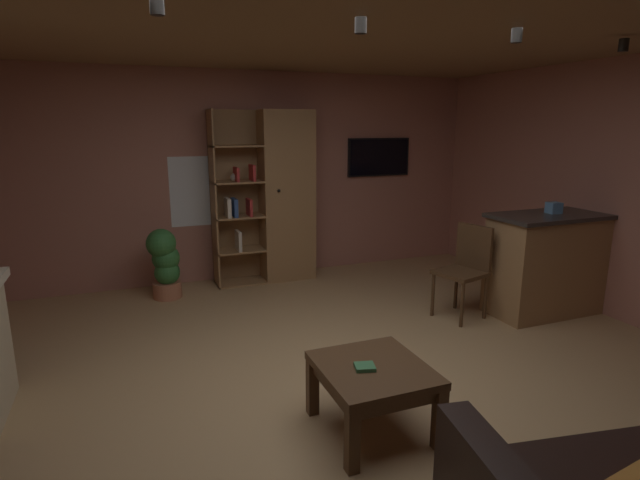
# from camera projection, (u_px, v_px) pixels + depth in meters

# --- Properties ---
(floor) EXTENTS (6.25, 6.18, 0.02)m
(floor) POSITION_uv_depth(u_px,v_px,m) (340.00, 396.00, 3.57)
(floor) COLOR tan
(floor) RESTS_ON ground
(wall_back) EXTENTS (6.37, 0.06, 2.52)m
(wall_back) POSITION_uv_depth(u_px,v_px,m) (239.00, 177.00, 6.12)
(wall_back) COLOR #AD7060
(wall_back) RESTS_ON ground
(ceiling) EXTENTS (6.25, 6.18, 0.02)m
(ceiling) POSITION_uv_depth(u_px,v_px,m) (344.00, 15.00, 3.00)
(ceiling) COLOR #8E6B47
(window_pane_back) EXTENTS (0.72, 0.01, 0.83)m
(window_pane_back) POSITION_uv_depth(u_px,v_px,m) (201.00, 191.00, 5.95)
(window_pane_back) COLOR white
(bookshelf_cabinet) EXTENTS (1.22, 0.41, 2.06)m
(bookshelf_cabinet) POSITION_uv_depth(u_px,v_px,m) (280.00, 197.00, 6.07)
(bookshelf_cabinet) COLOR #997047
(bookshelf_cabinet) RESTS_ON ground
(kitchen_bar_counter) EXTENTS (1.36, 0.61, 1.03)m
(kitchen_bar_counter) POSITION_uv_depth(u_px,v_px,m) (553.00, 263.00, 5.07)
(kitchen_bar_counter) COLOR #997047
(kitchen_bar_counter) RESTS_ON ground
(tissue_box) EXTENTS (0.13, 0.13, 0.11)m
(tissue_box) POSITION_uv_depth(u_px,v_px,m) (554.00, 208.00, 4.95)
(tissue_box) COLOR #598CBF
(tissue_box) RESTS_ON kitchen_bar_counter
(coffee_table) EXTENTS (0.65, 0.70, 0.44)m
(coffee_table) POSITION_uv_depth(u_px,v_px,m) (373.00, 379.00, 3.08)
(coffee_table) COLOR #4C331E
(coffee_table) RESTS_ON ground
(table_book_0) EXTENTS (0.14, 0.14, 0.02)m
(table_book_0) POSITION_uv_depth(u_px,v_px,m) (365.00, 367.00, 3.02)
(table_book_0) COLOR #387247
(table_book_0) RESTS_ON coffee_table
(dining_chair) EXTENTS (0.51, 0.51, 0.92)m
(dining_chair) POSITION_uv_depth(u_px,v_px,m) (466.00, 265.00, 4.94)
(dining_chair) COLOR #4C331E
(dining_chair) RESTS_ON ground
(potted_floor_plant) EXTENTS (0.35, 0.34, 0.79)m
(potted_floor_plant) POSITION_uv_depth(u_px,v_px,m) (165.00, 262.00, 5.48)
(potted_floor_plant) COLOR #B77051
(potted_floor_plant) RESTS_ON ground
(wall_mounted_tv) EXTENTS (0.89, 0.06, 0.50)m
(wall_mounted_tv) POSITION_uv_depth(u_px,v_px,m) (379.00, 157.00, 6.68)
(wall_mounted_tv) COLOR black
(track_light_spot_1) EXTENTS (0.07, 0.07, 0.09)m
(track_light_spot_1) POSITION_uv_depth(u_px,v_px,m) (157.00, 5.00, 2.43)
(track_light_spot_1) COLOR black
(track_light_spot_2) EXTENTS (0.07, 0.07, 0.09)m
(track_light_spot_2) POSITION_uv_depth(u_px,v_px,m) (361.00, 25.00, 2.91)
(track_light_spot_2) COLOR black
(track_light_spot_3) EXTENTS (0.07, 0.07, 0.09)m
(track_light_spot_3) POSITION_uv_depth(u_px,v_px,m) (517.00, 35.00, 3.24)
(track_light_spot_3) COLOR black
(track_light_spot_4) EXTENTS (0.07, 0.07, 0.09)m
(track_light_spot_4) POSITION_uv_depth(u_px,v_px,m) (624.00, 45.00, 3.63)
(track_light_spot_4) COLOR black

